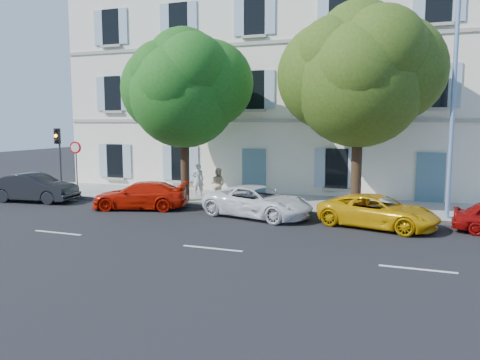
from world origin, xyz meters
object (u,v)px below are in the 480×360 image
at_px(pedestrian_a, 198,180).
at_px(pedestrian_b, 218,184).
at_px(tree_left, 184,94).
at_px(street_lamp, 454,93).
at_px(car_white_coupe, 258,202).
at_px(car_dark_sedan, 34,188).
at_px(road_sign, 76,156).
at_px(tree_right, 359,82).
at_px(car_red_coupe, 140,195).
at_px(traffic_light, 58,147).
at_px(car_yellow_supercar, 378,211).

distance_m(pedestrian_a, pedestrian_b, 1.69).
distance_m(tree_left, street_lamp, 11.60).
height_order(car_white_coupe, street_lamp, street_lamp).
xyz_separation_m(car_dark_sedan, road_sign, (0.91, 2.03, 1.44)).
height_order(tree_right, pedestrian_b, tree_right).
bearing_deg(car_red_coupe, traffic_light, -121.44).
distance_m(car_dark_sedan, tree_left, 8.79).
relative_size(car_dark_sedan, car_white_coupe, 0.92).
distance_m(traffic_light, street_lamp, 18.92).
bearing_deg(car_red_coupe, car_dark_sedan, -104.91).
distance_m(car_red_coupe, road_sign, 5.60).
bearing_deg(car_yellow_supercar, car_red_coupe, 103.62).
relative_size(car_dark_sedan, road_sign, 1.54).
distance_m(car_yellow_supercar, pedestrian_b, 8.14).
xyz_separation_m(traffic_light, pedestrian_b, (8.62, 0.98, -1.71)).
bearing_deg(tree_right, pedestrian_b, 178.00).
xyz_separation_m(traffic_light, road_sign, (0.86, 0.29, -0.50)).
bearing_deg(car_dark_sedan, road_sign, -30.81).
bearing_deg(car_red_coupe, pedestrian_a, 143.55).
bearing_deg(street_lamp, car_dark_sedan, -174.57).
bearing_deg(traffic_light, tree_right, 2.84).
distance_m(car_red_coupe, tree_left, 5.16).
xyz_separation_m(car_yellow_supercar, pedestrian_b, (-7.65, 2.75, 0.33)).
height_order(traffic_light, street_lamp, street_lamp).
height_order(car_dark_sedan, car_red_coupe, car_dark_sedan).
bearing_deg(street_lamp, car_white_coupe, -168.04).
bearing_deg(car_red_coupe, tree_right, 88.01).
relative_size(car_dark_sedan, car_yellow_supercar, 0.97).
bearing_deg(pedestrian_a, street_lamp, 134.96).
relative_size(traffic_light, pedestrian_b, 2.19).
bearing_deg(road_sign, tree_left, 0.44).
height_order(car_red_coupe, traffic_light, traffic_light).
distance_m(car_dark_sedan, pedestrian_a, 8.06).
bearing_deg(traffic_light, car_white_coupe, -7.45).
bearing_deg(car_white_coupe, road_sign, 94.56).
height_order(car_white_coupe, pedestrian_b, pedestrian_b).
distance_m(car_red_coupe, tree_right, 10.76).
xyz_separation_m(car_white_coupe, car_yellow_supercar, (4.81, -0.28, -0.04)).
height_order(car_white_coupe, tree_left, tree_left).
bearing_deg(tree_right, car_white_coupe, -148.71).
distance_m(traffic_light, road_sign, 1.03).
height_order(car_white_coupe, car_yellow_supercar, car_white_coupe).
xyz_separation_m(tree_left, street_lamp, (11.59, -0.29, -0.21)).
bearing_deg(street_lamp, car_red_coupe, -172.69).
distance_m(tree_left, pedestrian_b, 4.57).
xyz_separation_m(car_red_coupe, street_lamp, (12.87, 1.65, 4.40)).
relative_size(tree_left, tree_right, 0.93).
bearing_deg(pedestrian_b, traffic_light, 5.44).
bearing_deg(pedestrian_a, tree_left, 54.30).
relative_size(car_dark_sedan, pedestrian_a, 2.56).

